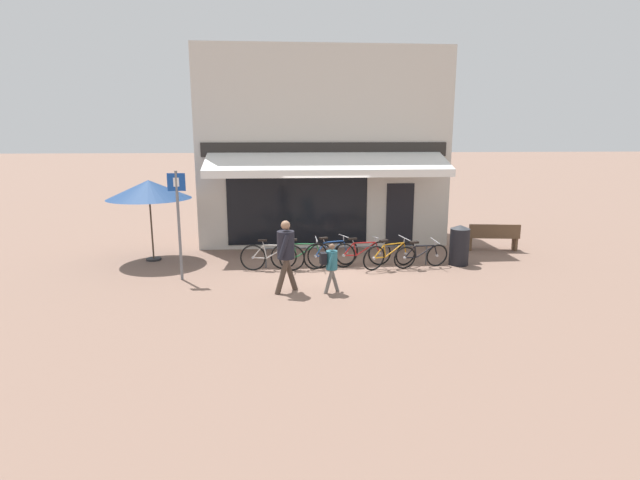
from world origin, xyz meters
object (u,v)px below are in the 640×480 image
Objects in this scene: bicycle_red at (362,253)px; bicycle_blue at (331,253)px; bicycle_green at (302,255)px; bicycle_silver at (272,257)px; parking_sign at (178,215)px; bicycle_orange at (390,255)px; pedestrian_adult at (286,249)px; park_bench at (493,236)px; cafe_parasol at (149,190)px; litter_bin at (459,245)px; pedestrian_child at (330,262)px; bicycle_black at (421,256)px.

bicycle_blue is at bearing 172.64° from bicycle_red.
bicycle_silver is at bearing -176.89° from bicycle_green.
bicycle_silver is 0.64× the size of parking_sign.
pedestrian_adult is (-2.92, -1.88, 0.67)m from bicycle_orange.
parking_sign is 1.70× the size of park_bench.
cafe_parasol reaches higher than bicycle_silver.
litter_bin is (2.80, -0.06, 0.21)m from bicycle_red.
park_bench is at bearing 27.75° from pedestrian_child.
bicycle_green is 0.63× the size of parking_sign.
pedestrian_child reaches higher than bicycle_red.
bicycle_red is 4.77m from park_bench.
bicycle_silver is 1.09× the size of park_bench.
park_bench is (5.63, 3.84, -0.27)m from pedestrian_child.
bicycle_orange is at bearing -173.87° from litter_bin.
cafe_parasol reaches higher than bicycle_blue.
litter_bin is 0.70× the size of park_bench.
parking_sign reaches higher than pedestrian_adult.
park_bench is (6.67, 3.72, -0.59)m from pedestrian_adult.
pedestrian_child is (-2.74, -1.95, 0.38)m from bicycle_black.
cafe_parasol is at bearing 159.09° from bicycle_red.
parking_sign is at bearing 161.87° from bicycle_orange.
litter_bin is at bearing -7.98° from cafe_parasol.
pedestrian_child is at bearing -150.53° from litter_bin.
bicycle_black is 8.01m from cafe_parasol.
bicycle_orange is at bearing 5.60° from bicycle_silver.
bicycle_green reaches higher than bicycle_red.
bicycle_green is at bearing 152.64° from bicycle_orange.
cafe_parasol is at bearing 157.62° from bicycle_black.
bicycle_orange is (0.76, -0.28, 0.01)m from bicycle_red.
pedestrian_child reaches higher than park_bench.
bicycle_silver is at bearing -178.14° from litter_bin.
bicycle_orange is 2.76m from pedestrian_child.
bicycle_green is 6.44m from park_bench.
bicycle_green is at bearing 13.74° from parking_sign.
park_bench is at bearing 43.57° from litter_bin.
parking_sign is at bearing 174.17° from bicycle_black.
bicycle_blue is 0.93× the size of pedestrian_adult.
pedestrian_adult reaches higher than bicycle_blue.
bicycle_blue is 1.36× the size of pedestrian_child.
bicycle_orange is at bearing 23.03° from pedestrian_adult.
bicycle_silver is 1.55× the size of litter_bin.
pedestrian_child is 6.82m from park_bench.
bicycle_black is (1.62, -0.32, -0.02)m from bicycle_red.
bicycle_red is 0.73× the size of cafe_parasol.
bicycle_black is 3.45m from park_bench.
pedestrian_child is (0.57, -2.10, 0.34)m from bicycle_green.
bicycle_orange is 4.18m from park_bench.
bicycle_silver is at bearing 90.68° from pedestrian_adult.
bicycle_green is 4.87m from cafe_parasol.
pedestrian_adult is (0.35, -1.93, 0.67)m from bicycle_silver.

